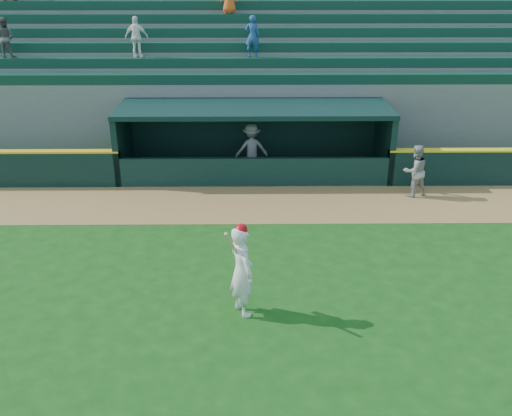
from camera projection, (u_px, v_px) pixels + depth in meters
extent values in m
plane|color=#144511|center=(257.00, 285.00, 13.46)|extent=(120.00, 120.00, 0.00)
cube|color=olive|center=(255.00, 204.00, 17.95)|extent=(40.00, 3.00, 0.01)
imported|color=gray|center=(415.00, 171.00, 18.27)|extent=(1.00, 0.89, 1.72)
imported|color=#9A9A95|center=(252.00, 149.00, 20.33)|extent=(1.23, 0.81, 1.79)
cube|color=slate|center=(254.00, 173.00, 20.51)|extent=(9.00, 2.60, 0.04)
cube|color=black|center=(123.00, 143.00, 20.02)|extent=(0.20, 2.60, 2.30)
cube|color=black|center=(384.00, 143.00, 20.11)|extent=(0.20, 2.60, 2.30)
cube|color=black|center=(254.00, 133.00, 21.25)|extent=(9.40, 0.20, 2.30)
cube|color=black|center=(254.00, 109.00, 19.57)|extent=(9.40, 2.80, 0.16)
cube|color=black|center=(254.00, 172.00, 19.20)|extent=(9.00, 0.16, 1.00)
cube|color=brown|center=(254.00, 160.00, 21.15)|extent=(8.40, 0.45, 0.10)
cube|color=slate|center=(254.00, 121.00, 21.61)|extent=(34.00, 0.85, 2.91)
cube|color=#0F3828|center=(254.00, 78.00, 20.85)|extent=(34.00, 0.60, 0.36)
cube|color=slate|center=(254.00, 110.00, 22.30)|extent=(34.00, 0.85, 3.36)
cube|color=#0F3828|center=(254.00, 62.00, 21.45)|extent=(34.00, 0.60, 0.36)
cube|color=slate|center=(253.00, 99.00, 22.99)|extent=(34.00, 0.85, 3.81)
cube|color=#0F3828|center=(253.00, 47.00, 22.05)|extent=(34.00, 0.60, 0.36)
cube|color=slate|center=(253.00, 90.00, 23.68)|extent=(34.00, 0.85, 4.26)
cube|color=#0F3828|center=(253.00, 32.00, 22.65)|extent=(34.00, 0.60, 0.36)
cube|color=slate|center=(253.00, 80.00, 24.37)|extent=(34.00, 0.85, 4.71)
cube|color=#0F3828|center=(253.00, 18.00, 23.25)|extent=(34.00, 0.60, 0.36)
cube|color=slate|center=(253.00, 71.00, 25.06)|extent=(34.00, 0.85, 5.16)
cube|color=#0F3828|center=(253.00, 5.00, 23.86)|extent=(34.00, 0.60, 0.36)
cube|color=slate|center=(253.00, 63.00, 25.75)|extent=(34.00, 0.85, 5.61)
cube|color=slate|center=(253.00, 61.00, 26.28)|extent=(34.50, 0.30, 5.61)
imported|color=white|center=(137.00, 37.00, 21.06)|extent=(0.90, 0.45, 1.48)
imported|color=navy|center=(252.00, 36.00, 21.10)|extent=(0.59, 0.42, 1.51)
imported|color=#545454|center=(5.00, 38.00, 21.02)|extent=(0.74, 0.60, 1.45)
imported|color=white|center=(242.00, 271.00, 12.03)|extent=(0.79, 0.89, 2.05)
sphere|color=#B30910|center=(241.00, 230.00, 11.65)|extent=(0.27, 0.27, 0.27)
cylinder|color=#D1BA85|center=(232.00, 245.00, 11.54)|extent=(0.31, 0.45, 0.76)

